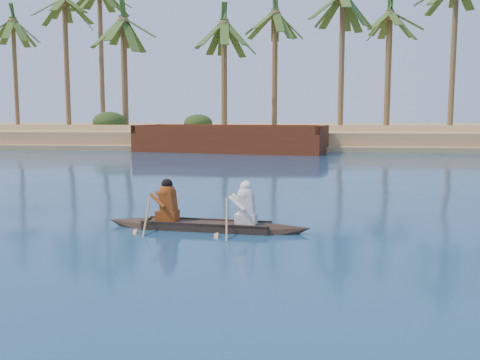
# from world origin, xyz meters

# --- Properties ---
(ground) EXTENTS (160.00, 160.00, 0.00)m
(ground) POSITION_xyz_m (0.00, 0.00, 0.00)
(ground) COLOR navy
(ground) RESTS_ON ground
(sandy_embankment) EXTENTS (150.00, 51.00, 1.50)m
(sandy_embankment) POSITION_xyz_m (0.00, 46.89, 0.53)
(sandy_embankment) COLOR tan
(sandy_embankment) RESTS_ON ground
(palm_grove) EXTENTS (110.00, 14.00, 16.00)m
(palm_grove) POSITION_xyz_m (0.00, 35.00, 8.00)
(palm_grove) COLOR #32551E
(palm_grove) RESTS_ON ground
(shrub_cluster) EXTENTS (100.00, 6.00, 2.40)m
(shrub_cluster) POSITION_xyz_m (0.00, 31.50, 1.20)
(shrub_cluster) COLOR #243D16
(shrub_cluster) RESTS_ON ground
(canoe) EXTENTS (4.77, 1.13, 1.30)m
(canoe) POSITION_xyz_m (-2.08, -3.80, 0.25)
(canoe) COLOR #31221B
(canoe) RESTS_ON ground
(barge_mid) EXTENTS (13.84, 6.82, 2.21)m
(barge_mid) POSITION_xyz_m (-4.70, 22.00, 0.77)
(barge_mid) COLOR #5F2614
(barge_mid) RESTS_ON ground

